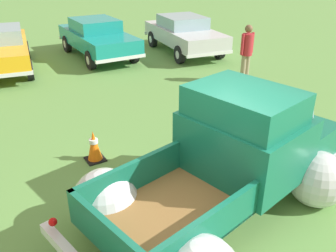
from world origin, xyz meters
TOP-DOWN VIEW (x-y plane):
  - ground_plane at (0.00, 0.00)m, footprint 80.00×80.00m
  - vintage_pickup_truck at (0.38, 0.08)m, footprint 4.90×3.45m
  - show_car_1 at (-1.48, 9.78)m, footprint 2.48×4.60m
  - show_car_2 at (1.97, 9.75)m, footprint 1.91×4.48m
  - show_car_3 at (5.20, 8.61)m, footprint 2.48×4.65m
  - spectator_2 at (4.75, 4.50)m, footprint 0.54×0.37m
  - lane_cone_0 at (-0.98, 2.48)m, footprint 0.36×0.36m

SIDE VIEW (x-z plane):
  - ground_plane at x=0.00m, z-range 0.00..0.00m
  - lane_cone_0 at x=-0.98m, z-range 0.00..0.63m
  - vintage_pickup_truck at x=0.38m, z-range -0.22..1.74m
  - show_car_1 at x=-1.48m, z-range 0.07..1.50m
  - show_car_2 at x=1.97m, z-range 0.07..1.50m
  - show_car_3 at x=5.20m, z-range 0.07..1.50m
  - spectator_2 at x=4.75m, z-range 0.13..1.89m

